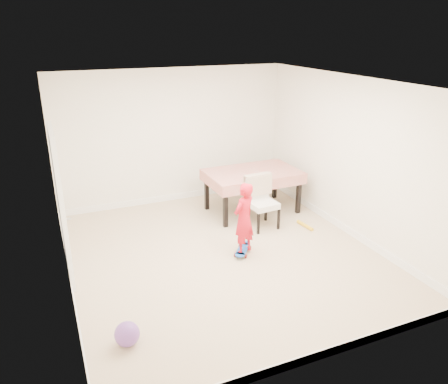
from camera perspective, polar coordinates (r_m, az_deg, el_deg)
name	(u,v)px	position (r m, az deg, el deg)	size (l,w,h in m)	color
ground	(223,254)	(6.82, -0.12, -8.16)	(5.00, 5.00, 0.00)	#C7AD8A
ceiling	(223,84)	(6.00, -0.13, 13.91)	(4.50, 5.00, 0.04)	white
wall_back	(173,137)	(8.54, -6.68, 7.14)	(4.50, 0.04, 2.60)	white
wall_front	(325,251)	(4.30, 13.00, -7.58)	(4.50, 0.04, 2.60)	white
wall_left	(59,197)	(5.84, -20.70, -0.63)	(0.04, 5.00, 2.60)	white
wall_right	(349,158)	(7.41, 16.02, 4.33)	(0.04, 5.00, 2.60)	white
door	(61,209)	(6.22, -20.48, -2.04)	(0.10, 0.94, 2.11)	white
baseboard_back	(175,197)	(8.92, -6.37, -0.60)	(4.50, 0.02, 0.12)	white
baseboard_front	(315,356)	(4.99, 11.86, -20.25)	(4.50, 0.02, 0.12)	white
baseboard_left	(71,282)	(6.38, -19.36, -11.07)	(0.02, 5.00, 0.12)	white
baseboard_right	(342,227)	(7.84, 15.18, -4.37)	(0.02, 5.00, 0.12)	white
dining_table	(252,191)	(8.22, 3.70, 0.09)	(1.69, 1.06, 0.80)	#B91709
dining_chair	(263,203)	(7.54, 5.08, -1.38)	(0.51, 0.59, 0.92)	silver
skateboard	(243,251)	(6.85, 2.46, -7.65)	(0.54, 0.20, 0.08)	blue
child	(244,221)	(6.58, 2.60, -3.79)	(0.41, 0.27, 1.13)	red
balloon	(127,334)	(5.15, -12.55, -17.66)	(0.28, 0.28, 0.28)	purple
foam_toy	(305,225)	(7.81, 10.53, -4.31)	(0.06, 0.06, 0.40)	yellow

